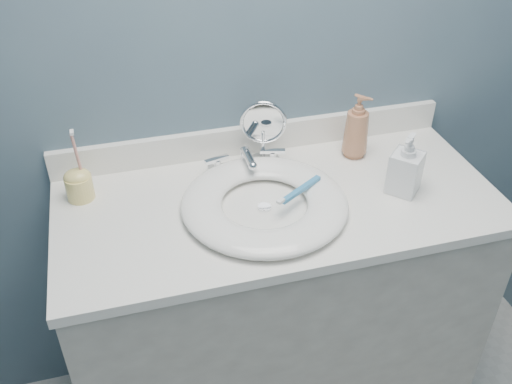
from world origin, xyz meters
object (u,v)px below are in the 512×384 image
object	(u,v)px
toothbrush_holder	(79,183)
soap_bottle_amber	(357,126)
makeup_mirror	(263,129)
soap_bottle_clear	(407,164)

from	to	relation	value
toothbrush_holder	soap_bottle_amber	bearing A→B (deg)	0.57
makeup_mirror	soap_bottle_clear	size ratio (longest dim) A/B	1.13
soap_bottle_clear	soap_bottle_amber	bearing A→B (deg)	150.95
makeup_mirror	toothbrush_holder	bearing A→B (deg)	-158.41
soap_bottle_amber	makeup_mirror	bearing A→B (deg)	131.35
soap_bottle_amber	toothbrush_holder	distance (m)	0.82
soap_bottle_amber	soap_bottle_clear	bearing A→B (deg)	-116.13
soap_bottle_clear	toothbrush_holder	bearing A→B (deg)	-147.09
soap_bottle_amber	soap_bottle_clear	distance (m)	0.22
makeup_mirror	soap_bottle_amber	bearing A→B (deg)	9.17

